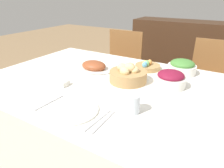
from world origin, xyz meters
name	(u,v)px	position (x,y,z in m)	size (l,w,h in m)	color
ground_plane	(116,168)	(0.00, 0.00, 0.00)	(12.00, 12.00, 0.00)	#937551
dining_table	(116,130)	(0.00, 0.00, 0.37)	(1.83, 1.15, 0.73)	silver
chair_far_left	(120,67)	(-0.49, 0.94, 0.48)	(0.43, 0.43, 0.88)	brown
chair_far_right	(210,85)	(0.49, 0.94, 0.48)	(0.43, 0.43, 0.88)	brown
sideboard	(179,54)	(-0.03, 1.87, 0.47)	(1.30, 0.44, 0.94)	#3D2616
bread_basket	(128,74)	(0.04, 0.08, 0.78)	(0.25, 0.25, 0.13)	#AD8451
egg_basket	(147,66)	(0.06, 0.37, 0.76)	(0.19, 0.19, 0.08)	#AD8451
ham_platter	(94,66)	(-0.29, 0.15, 0.76)	(0.31, 0.21, 0.08)	white
green_salad_bowl	(182,67)	(0.31, 0.42, 0.78)	(0.20, 0.20, 0.10)	white
beet_salad_bowl	(170,79)	(0.30, 0.15, 0.78)	(0.19, 0.19, 0.10)	white
dinner_plate	(72,110)	(-0.03, -0.40, 0.74)	(0.27, 0.27, 0.01)	white
fork	(50,103)	(-0.19, -0.40, 0.73)	(0.02, 0.20, 0.00)	#B7B7BC
knife	(98,120)	(0.13, -0.40, 0.73)	(0.02, 0.20, 0.00)	#B7B7BC
spoon	(103,122)	(0.16, -0.40, 0.73)	(0.02, 0.20, 0.00)	#B7B7BC
drinking_cup	(133,104)	(0.23, -0.25, 0.78)	(0.07, 0.07, 0.09)	silver
butter_dish	(61,83)	(-0.31, -0.19, 0.75)	(0.10, 0.06, 0.03)	white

